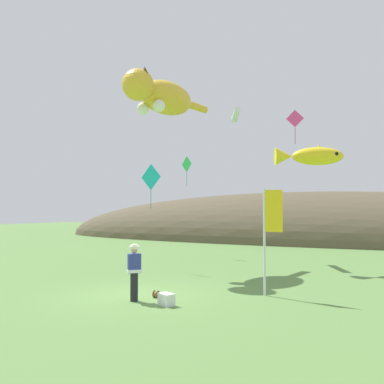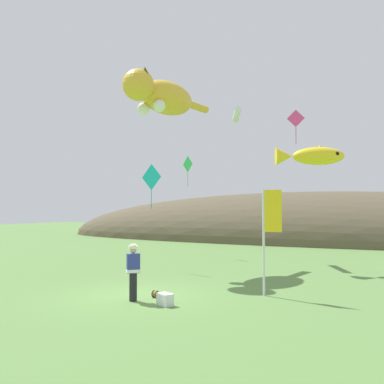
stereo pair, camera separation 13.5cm
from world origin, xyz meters
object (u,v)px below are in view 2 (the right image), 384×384
(kite_spool, at_px, (155,294))
(kite_giant_cat, at_px, (161,96))
(kite_diamond_green, at_px, (188,165))
(kite_diamond_pink, at_px, (296,119))
(kite_tube_streamer, at_px, (237,115))
(kite_fish_windsock, at_px, (311,156))
(festival_banner_pole, at_px, (268,226))
(festival_attendant, at_px, (133,270))
(kite_diamond_teal, at_px, (151,177))
(picnic_cooler, at_px, (165,299))

(kite_spool, relative_size, kite_giant_cat, 0.04)
(kite_diamond_green, bearing_deg, kite_diamond_pink, -10.31)
(kite_diamond_green, bearing_deg, kite_tube_streamer, -6.84)
(kite_fish_windsock, height_order, kite_diamond_green, kite_diamond_green)
(kite_spool, bearing_deg, kite_tube_streamer, 97.43)
(festival_banner_pole, distance_m, kite_fish_windsock, 7.78)
(festival_banner_pole, bearing_deg, festival_attendant, -143.13)
(kite_tube_streamer, xyz_separation_m, kite_diamond_teal, (-2.25, -5.72, -3.99))
(kite_fish_windsock, bearing_deg, kite_diamond_teal, -153.96)
(kite_fish_windsock, bearing_deg, picnic_cooler, -103.38)
(kite_spool, height_order, kite_giant_cat, kite_giant_cat)
(festival_attendant, xyz_separation_m, kite_diamond_teal, (-3.40, 6.40, 3.46))
(kite_spool, xyz_separation_m, kite_diamond_green, (-4.93, 11.76, 5.56))
(festival_attendant, distance_m, kite_giant_cat, 10.40)
(kite_giant_cat, xyz_separation_m, kite_diamond_teal, (-0.41, -0.21, -3.99))
(kite_spool, height_order, kite_tube_streamer, kite_tube_streamer)
(kite_fish_windsock, distance_m, kite_tube_streamer, 6.02)
(kite_diamond_green, bearing_deg, festival_banner_pole, -50.38)
(festival_attendant, height_order, kite_tube_streamer, kite_tube_streamer)
(picnic_cooler, distance_m, kite_giant_cat, 11.39)
(festival_banner_pole, bearing_deg, picnic_cooler, -130.79)
(kite_spool, height_order, festival_banner_pole, festival_banner_pole)
(festival_attendant, bearing_deg, kite_fish_windsock, 70.09)
(festival_banner_pole, bearing_deg, kite_tube_streamer, 116.52)
(kite_diamond_teal, bearing_deg, kite_fish_windsock, 26.04)
(kite_tube_streamer, distance_m, kite_diamond_pink, 3.84)
(picnic_cooler, relative_size, festival_banner_pole, 0.16)
(festival_attendant, xyz_separation_m, picnic_cooler, (1.20, -0.07, -0.77))
(picnic_cooler, bearing_deg, kite_spool, 136.00)
(picnic_cooler, relative_size, kite_fish_windsock, 0.17)
(kite_diamond_pink, bearing_deg, kite_giant_cat, -139.84)
(festival_banner_pole, relative_size, kite_fish_windsock, 1.06)
(kite_diamond_pink, bearing_deg, festival_attendant, -102.55)
(festival_attendant, height_order, kite_spool, festival_attendant)
(festival_attendant, relative_size, kite_fish_windsock, 0.53)
(picnic_cooler, xyz_separation_m, kite_diamond_pink, (1.30, 11.32, 7.46))
(festival_attendant, distance_m, kite_tube_streamer, 14.28)
(kite_giant_cat, relative_size, kite_diamond_pink, 3.46)
(festival_attendant, relative_size, kite_giant_cat, 0.28)
(festival_banner_pole, height_order, kite_tube_streamer, kite_tube_streamer)
(festival_banner_pole, height_order, kite_diamond_green, kite_diamond_green)
(kite_giant_cat, height_order, kite_tube_streamer, kite_giant_cat)
(kite_giant_cat, bearing_deg, kite_diamond_teal, -152.71)
(festival_attendant, distance_m, kite_fish_windsock, 11.35)
(kite_fish_windsock, xyz_separation_m, kite_diamond_pink, (-1.04, 1.45, 2.19))
(kite_spool, relative_size, kite_diamond_green, 0.12)
(kite_giant_cat, distance_m, kite_diamond_pink, 7.22)
(festival_banner_pole, xyz_separation_m, kite_diamond_green, (-8.17, 9.87, 3.35))
(festival_banner_pole, xyz_separation_m, kite_fish_windsock, (-0.02, 7.12, 3.12))
(kite_diamond_green, height_order, kite_diamond_pink, kite_diamond_pink)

